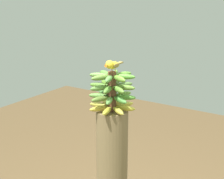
{
  "coord_description": "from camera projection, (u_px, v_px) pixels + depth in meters",
  "views": [
    {
      "loc": [
        1.47,
        0.95,
        2.0
      ],
      "look_at": [
        0.0,
        0.0,
        1.5
      ],
      "focal_mm": 46.45,
      "sensor_mm": 36.0,
      "label": 1
    }
  ],
  "objects": [
    {
      "name": "banana_bunch",
      "position": [
        112.0,
        91.0,
        1.83
      ],
      "size": [
        0.31,
        0.31,
        0.25
      ],
      "color": "brown",
      "rests_on": "banana_tree"
    },
    {
      "name": "perched_bird",
      "position": [
        112.0,
        65.0,
        1.76
      ],
      "size": [
        0.19,
        0.06,
        0.08
      ],
      "color": "#C68933",
      "rests_on": "banana_bunch"
    }
  ]
}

